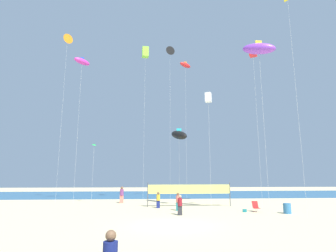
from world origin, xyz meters
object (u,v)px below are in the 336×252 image
(beach_handbag, at_px, (245,211))
(kite_black_delta, at_px, (170,51))
(kite_black_inflatable, at_px, (179,135))
(kite_white_box, at_px, (208,98))
(kite_green_diamond, at_px, (94,146))
(folding_beach_chair, at_px, (256,206))
(beachgoer_mustard_shirt, at_px, (158,199))
(beachgoer_coral_shirt, at_px, (178,201))
(kite_orange_delta, at_px, (67,39))
(beachgoer_plum_shirt, at_px, (122,194))
(kite_red_inflatable, at_px, (185,65))
(volleyball_net, at_px, (189,190))
(kite_yellow_diamond, at_px, (287,0))
(kite_lime_box, at_px, (145,52))
(trash_barrel, at_px, (287,208))
(beachgoer_maroon_shirt, at_px, (180,204))
(kite_violet_inflatable, at_px, (259,49))
(kite_red_box, at_px, (253,51))

(beach_handbag, distance_m, kite_black_delta, 25.45)
(kite_black_inflatable, relative_size, kite_white_box, 0.76)
(kite_green_diamond, bearing_deg, folding_beach_chair, -27.25)
(beachgoer_mustard_shirt, xyz_separation_m, kite_black_delta, (1.95, 9.77, 20.33))
(beach_handbag, relative_size, kite_white_box, 0.03)
(kite_black_delta, bearing_deg, beachgoer_mustard_shirt, -101.31)
(beachgoer_coral_shirt, bearing_deg, kite_orange_delta, -17.56)
(beachgoer_plum_shirt, distance_m, kite_black_delta, 21.48)
(kite_red_inflatable, distance_m, kite_orange_delta, 16.54)
(beachgoer_plum_shirt, bearing_deg, kite_black_delta, 54.45)
(beachgoer_coral_shirt, bearing_deg, volleyball_net, -100.87)
(kite_green_diamond, relative_size, kite_black_delta, 0.31)
(folding_beach_chair, xyz_separation_m, kite_black_inflatable, (-5.97, 6.06, 7.13))
(beach_handbag, xyz_separation_m, kite_orange_delta, (-19.14, 10.06, 20.60))
(beachgoer_coral_shirt, relative_size, kite_orange_delta, 0.07)
(beach_handbag, distance_m, kite_yellow_diamond, 18.47)
(kite_yellow_diamond, bearing_deg, volleyball_net, 132.64)
(folding_beach_chair, relative_size, kite_lime_box, 0.04)
(kite_black_inflatable, relative_size, kite_lime_box, 0.42)
(trash_barrel, relative_size, kite_white_box, 0.08)
(beachgoer_coral_shirt, relative_size, kite_yellow_diamond, 0.09)
(beachgoer_mustard_shirt, relative_size, kite_red_inflatable, 0.08)
(kite_black_delta, bearing_deg, trash_barrel, -59.64)
(kite_white_box, xyz_separation_m, kite_red_inflatable, (-0.52, 12.12, 8.59))
(beachgoer_maroon_shirt, bearing_deg, kite_violet_inflatable, 13.44)
(folding_beach_chair, distance_m, kite_yellow_diamond, 18.01)
(kite_white_box, bearing_deg, trash_barrel, -25.41)
(trash_barrel, distance_m, kite_red_box, 16.71)
(kite_red_box, height_order, kite_orange_delta, kite_orange_delta)
(beach_handbag, distance_m, kite_black_inflatable, 10.89)
(kite_black_inflatable, bearing_deg, volleyball_net, -62.13)
(beach_handbag, bearing_deg, kite_white_box, 149.48)
(kite_green_diamond, height_order, kite_yellow_diamond, kite_yellow_diamond)
(beachgoer_coral_shirt, xyz_separation_m, kite_lime_box, (-3.32, 8.66, 18.44))
(beachgoer_plum_shirt, distance_m, beach_handbag, 14.42)
(kite_white_box, xyz_separation_m, kite_yellow_diamond, (5.99, -5.03, 7.34))
(kite_red_box, distance_m, kite_lime_box, 13.99)
(kite_black_inflatable, xyz_separation_m, kite_lime_box, (-3.99, 3.91, 11.70))
(beachgoer_coral_shirt, relative_size, kite_red_box, 0.09)
(kite_black_inflatable, height_order, kite_yellow_diamond, kite_yellow_diamond)
(beachgoer_plum_shirt, distance_m, kite_green_diamond, 6.44)
(beachgoer_plum_shirt, xyz_separation_m, beachgoer_mustard_shirt, (4.03, -5.34, -0.18))
(folding_beach_chair, bearing_deg, beachgoer_maroon_shirt, 174.49)
(beachgoer_mustard_shirt, xyz_separation_m, kite_violet_inflatable, (8.46, -5.91, 13.10))
(trash_barrel, xyz_separation_m, kite_yellow_diamond, (0.28, -2.32, 17.51))
(kite_white_box, bearing_deg, kite_red_inflatable, 92.46)
(beach_handbag, relative_size, kite_black_delta, 0.01)
(beachgoer_maroon_shirt, relative_size, kite_red_box, 0.09)
(beachgoer_mustard_shirt, height_order, kite_black_delta, kite_black_delta)
(kite_violet_inflatable, relative_size, kite_lime_box, 0.74)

